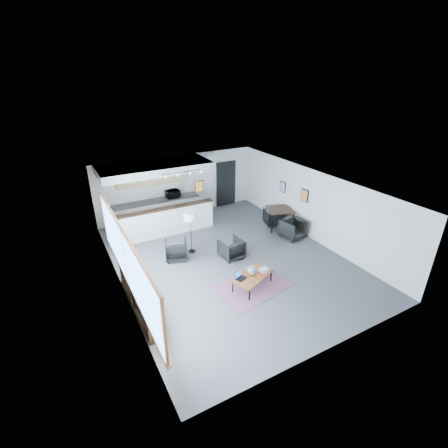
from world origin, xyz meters
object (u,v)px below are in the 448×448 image
floor_lamp (190,217)px  dining_chair_near (293,229)px  ceramic_pot (252,270)px  armchair_right (231,248)px  coffee_table (253,276)px  microwave (173,193)px  laptop (240,276)px  dining_table (280,211)px  dining_chair_far (273,217)px  book_stack (264,270)px  armchair_left (176,249)px

floor_lamp → dining_chair_near: floor_lamp is taller
floor_lamp → dining_chair_near: 4.01m
ceramic_pot → armchair_right: size_ratio=0.38×
coffee_table → microwave: microwave is taller
laptop → floor_lamp: size_ratio=0.24×
dining_table → dining_chair_far: size_ratio=1.94×
ceramic_pot → armchair_right: 1.72m
floor_lamp → armchair_right: bearing=-44.4°
book_stack → armchair_left: bearing=125.2°
book_stack → dining_chair_far: 4.23m
dining_chair_near → book_stack: bearing=-152.9°
laptop → microwave: microwave is taller
dining_table → dining_chair_near: dining_table is taller
book_stack → armchair_left: (-1.79, 2.53, -0.08)m
coffee_table → dining_table: size_ratio=1.16×
coffee_table → dining_chair_near: (3.05, 1.90, -0.03)m
laptop → armchair_right: (0.69, 1.68, -0.10)m
coffee_table → laptop: bearing=148.9°
floor_lamp → microwave: (0.51, 3.09, -0.20)m
dining_table → book_stack: bearing=-133.9°
armchair_right → dining_table: 3.11m
microwave → floor_lamp: bearing=-106.1°
dining_table → dining_chair_far: bearing=90.0°
laptop → book_stack: 0.82m
book_stack → dining_table: 3.96m
dining_chair_near → dining_chair_far: bearing=77.7°
dining_table → laptop: bearing=-141.7°
dining_chair_near → armchair_right: bearing=175.1°
coffee_table → floor_lamp: bearing=81.8°
laptop → microwave: (0.18, 5.78, 0.65)m
laptop → armchair_left: (-0.96, 2.51, -0.11)m
book_stack → dining_chair_near: size_ratio=0.46×
laptop → book_stack: bearing=-23.5°
floor_lamp → dining_table: (3.89, 0.13, -0.58)m
armchair_right → dining_table: (2.87, 1.13, 0.37)m
laptop → armchair_right: armchair_right is taller
dining_chair_near → coffee_table: bearing=-156.3°
ceramic_pot → floor_lamp: (-0.75, 2.69, 0.77)m
book_stack → dining_table: (2.74, 2.84, 0.29)m
dining_table → microwave: microwave is taller
ceramic_pot → dining_chair_near: (3.05, 1.85, -0.20)m
book_stack → floor_lamp: size_ratio=0.21×
coffee_table → book_stack: book_stack is taller
ceramic_pot → laptop: bearing=179.2°
armchair_right → floor_lamp: (-1.02, 1.00, 0.95)m
coffee_table → floor_lamp: (-0.74, 2.74, 0.94)m
floor_lamp → dining_table: bearing=1.9°
floor_lamp → dining_chair_near: bearing=-12.4°
ceramic_pot → microwave: microwave is taller
laptop → microwave: size_ratio=0.65×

